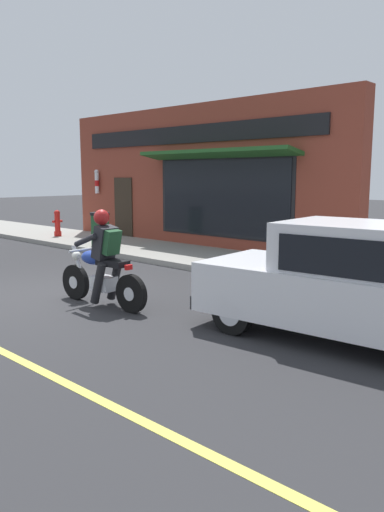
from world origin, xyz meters
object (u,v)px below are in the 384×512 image
Objects in this scene: car_hatchback at (344,283)px; trash_bin at (100,229)px; traffic_cone at (307,256)px; motorcycle_with_rider at (102,266)px; fire_hydrant at (57,223)px.

trash_bin is (2.66, 8.84, -0.13)m from car_hatchback.
trash_bin is (-0.80, 6.31, 0.20)m from traffic_cone.
traffic_cone is (3.46, 2.53, -0.33)m from car_hatchback.
fire_hydrant is (4.26, 8.15, -0.11)m from motorcycle_with_rider.
motorcycle_with_rider reaches higher than traffic_cone.
motorcycle_with_rider reaches higher than trash_bin.
trash_bin is at bearing -99.26° from fire_hydrant.
trash_bin is at bearing 73.28° from car_hatchback.
trash_bin is 1.11× the size of fire_hydrant.
car_hatchback is at bearing -143.84° from traffic_cone.
motorcycle_with_rider is 3.37× the size of traffic_cone.
traffic_cone is at bearing -14.89° from motorcycle_with_rider.
motorcycle_with_rider is 2.30× the size of fire_hydrant.
car_hatchback reaches higher than trash_bin.
trash_bin reaches higher than traffic_cone.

